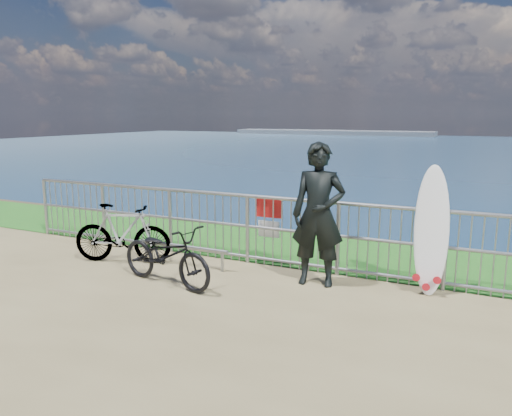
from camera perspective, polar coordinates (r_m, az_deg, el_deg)
The scene contains 8 objects.
grass_strip at distance 8.95m, azimuth 5.07°, elevation -4.70°, with size 120.00×120.00×0.00m, color #195A18.
seascape at distance 160.00m, azimuth 8.68°, elevation 8.33°, with size 260.00×260.00×5.00m.
railing at distance 7.82m, azimuth 2.41°, elevation -2.64°, with size 10.06×0.10×1.13m.
surfer at distance 6.98m, azimuth 7.14°, elevation -0.75°, with size 0.73×0.48×2.01m, color black.
surfboard at distance 7.05m, azimuth 19.38°, elevation -2.91°, with size 0.52×0.47×1.73m.
bicycle_near at distance 7.14m, azimuth -10.23°, elevation -5.27°, with size 0.58×1.67×0.88m, color black.
bicycle_far at distance 8.35m, azimuth -15.02°, elevation -2.81°, with size 0.45×1.61×0.97m, color black.
bike_rack at distance 8.02m, azimuth -8.42°, elevation -4.58°, with size 1.65×0.05×0.34m.
Camera 1 is at (3.00, -5.39, 2.39)m, focal length 35.00 mm.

